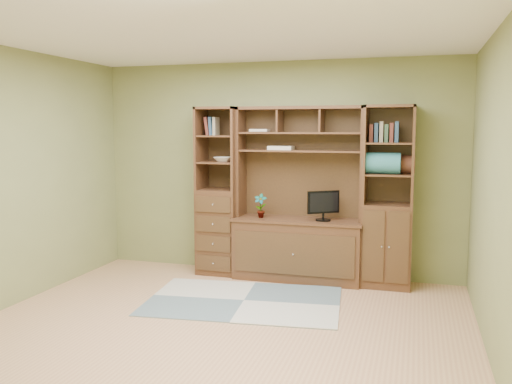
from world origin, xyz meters
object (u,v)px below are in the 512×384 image
(right_tower, at_px, (388,197))
(monitor, at_px, (323,200))
(left_tower, at_px, (220,191))
(center_hutch, at_px, (298,194))

(right_tower, relative_size, monitor, 4.27)
(left_tower, distance_m, right_tower, 2.02)
(right_tower, bearing_deg, center_hutch, -177.77)
(right_tower, xyz_separation_m, monitor, (-0.72, -0.07, -0.05))
(left_tower, height_order, right_tower, same)
(left_tower, bearing_deg, center_hutch, -2.29)
(right_tower, height_order, monitor, right_tower)
(monitor, bearing_deg, left_tower, 142.50)
(right_tower, bearing_deg, left_tower, 180.00)
(right_tower, bearing_deg, monitor, -174.06)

